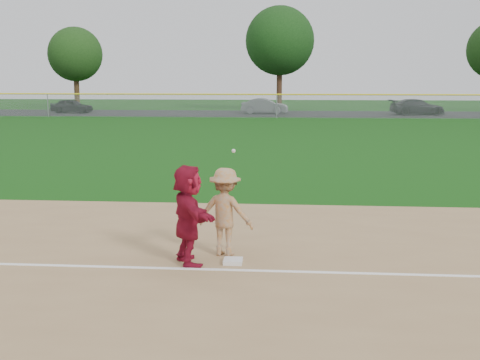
# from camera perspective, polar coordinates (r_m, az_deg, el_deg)

# --- Properties ---
(ground) EXTENTS (160.00, 160.00, 0.00)m
(ground) POSITION_cam_1_polar(r_m,az_deg,el_deg) (11.89, -0.59, -7.43)
(ground) COLOR #10450D
(ground) RESTS_ON ground
(foul_line) EXTENTS (60.00, 0.10, 0.01)m
(foul_line) POSITION_cam_1_polar(r_m,az_deg,el_deg) (11.12, -0.97, -8.52)
(foul_line) COLOR white
(foul_line) RESTS_ON infield_dirt
(parking_asphalt) EXTENTS (120.00, 10.00, 0.01)m
(parking_asphalt) POSITION_cam_1_polar(r_m,az_deg,el_deg) (57.42, 3.63, 6.29)
(parking_asphalt) COLOR black
(parking_asphalt) RESTS_ON ground
(first_base) EXTENTS (0.35, 0.35, 0.08)m
(first_base) POSITION_cam_1_polar(r_m,az_deg,el_deg) (11.51, -0.67, -7.70)
(first_base) COLOR silver
(first_base) RESTS_ON infield_dirt
(base_runner) EXTENTS (1.25, 1.83, 1.89)m
(base_runner) POSITION_cam_1_polar(r_m,az_deg,el_deg) (11.31, -4.94, -3.29)
(base_runner) COLOR maroon
(base_runner) RESTS_ON infield_dirt
(car_left) EXTENTS (4.05, 1.79, 1.35)m
(car_left) POSITION_cam_1_polar(r_m,az_deg,el_deg) (60.56, -15.66, 6.78)
(car_left) COLOR black
(car_left) RESTS_ON parking_asphalt
(car_mid) EXTENTS (4.43, 1.69, 1.44)m
(car_mid) POSITION_cam_1_polar(r_m,az_deg,el_deg) (57.17, 2.35, 7.02)
(car_mid) COLOR #525459
(car_mid) RESTS_ON parking_asphalt
(car_right) EXTENTS (5.21, 2.73, 1.44)m
(car_right) POSITION_cam_1_polar(r_m,az_deg,el_deg) (57.83, 16.46, 6.66)
(car_right) COLOR black
(car_right) RESTS_ON parking_asphalt
(first_base_play) EXTENTS (1.26, 0.92, 2.13)m
(first_base_play) POSITION_cam_1_polar(r_m,az_deg,el_deg) (11.82, -1.41, -3.04)
(first_base_play) COLOR gray
(first_base_play) RESTS_ON infield_dirt
(outfield_fence) EXTENTS (110.00, 0.12, 110.00)m
(outfield_fence) POSITION_cam_1_polar(r_m,az_deg,el_deg) (51.34, 3.52, 8.06)
(outfield_fence) COLOR #999EA0
(outfield_fence) RESTS_ON ground
(tree_1) EXTENTS (5.80, 5.80, 8.75)m
(tree_1) POSITION_cam_1_polar(r_m,az_deg,el_deg) (68.35, -15.36, 11.42)
(tree_1) COLOR #372514
(tree_1) RESTS_ON ground
(tree_2) EXTENTS (7.00, 7.00, 10.58)m
(tree_2) POSITION_cam_1_polar(r_m,az_deg,el_deg) (62.91, 3.79, 13.03)
(tree_2) COLOR #392214
(tree_2) RESTS_ON ground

